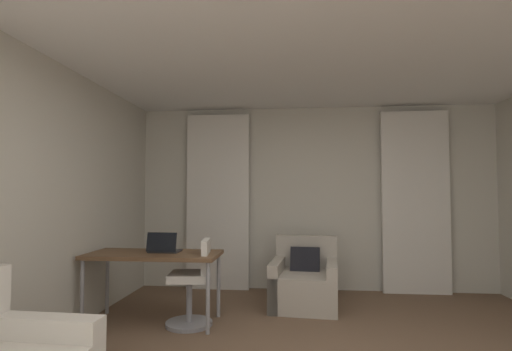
{
  "coord_description": "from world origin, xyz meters",
  "views": [
    {
      "loc": [
        -0.28,
        -2.67,
        1.36
      ],
      "look_at": [
        -0.67,
        1.3,
        1.54
      ],
      "focal_mm": 27.53,
      "sensor_mm": 36.0,
      "label": 1
    }
  ],
  "objects_px": {
    "desk": "(154,259)",
    "desk_chair": "(193,287)",
    "armchair": "(305,283)",
    "laptop": "(164,248)"
  },
  "relations": [
    {
      "from": "desk",
      "to": "armchair",
      "type": "bearing_deg",
      "value": 25.8
    },
    {
      "from": "desk",
      "to": "desk_chair",
      "type": "height_order",
      "value": "desk_chair"
    },
    {
      "from": "laptop",
      "to": "armchair",
      "type": "bearing_deg",
      "value": 26.04
    },
    {
      "from": "armchair",
      "to": "laptop",
      "type": "distance_m",
      "value": 1.76
    },
    {
      "from": "desk",
      "to": "desk_chair",
      "type": "bearing_deg",
      "value": -5.34
    },
    {
      "from": "armchair",
      "to": "desk_chair",
      "type": "distance_m",
      "value": 1.43
    },
    {
      "from": "desk_chair",
      "to": "armchair",
      "type": "bearing_deg",
      "value": 34.96
    },
    {
      "from": "desk",
      "to": "desk_chair",
      "type": "distance_m",
      "value": 0.52
    },
    {
      "from": "armchair",
      "to": "laptop",
      "type": "height_order",
      "value": "laptop"
    },
    {
      "from": "armchair",
      "to": "desk",
      "type": "xyz_separation_m",
      "value": [
        -1.6,
        -0.78,
        0.4
      ]
    }
  ]
}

